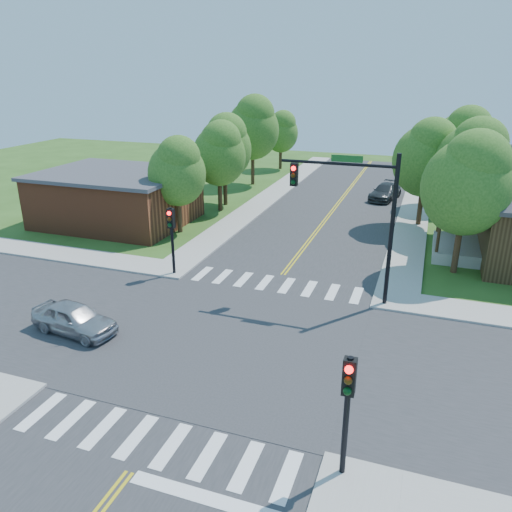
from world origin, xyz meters
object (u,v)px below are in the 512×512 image
at_px(car_silver, 74,319).
at_px(car_dgrey, 385,192).
at_px(signal_mast_ne, 356,204).
at_px(signal_pole_se, 348,396).
at_px(signal_pole_nw, 171,229).

relative_size(car_silver, car_dgrey, 0.85).
relative_size(signal_mast_ne, signal_pole_se, 1.89).
xyz_separation_m(signal_mast_ne, car_silver, (-10.45, -7.05, -4.19)).
distance_m(signal_mast_ne, signal_pole_nw, 9.76).
bearing_deg(signal_pole_nw, car_dgrey, 66.38).
relative_size(signal_mast_ne, car_dgrey, 1.50).
height_order(signal_pole_nw, car_dgrey, signal_pole_nw).
distance_m(signal_mast_ne, car_dgrey, 21.22).
bearing_deg(signal_pole_se, car_silver, 161.05).
bearing_deg(signal_pole_se, car_dgrey, 93.75).
xyz_separation_m(signal_mast_ne, signal_pole_se, (1.69, -11.21, -2.19)).
height_order(signal_mast_ne, signal_pole_se, signal_mast_ne).
xyz_separation_m(signal_mast_ne, signal_pole_nw, (-9.51, -0.01, -2.19)).
height_order(signal_pole_se, car_dgrey, signal_pole_se).
distance_m(signal_pole_se, car_dgrey, 32.14).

